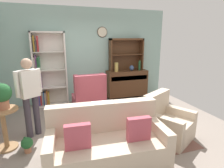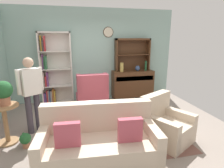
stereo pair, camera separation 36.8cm
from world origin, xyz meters
TOP-DOWN VIEW (x-y plane):
  - ground_plane at (0.00, 0.00)m, footprint 5.40×4.60m
  - wall_back at (0.01, 2.13)m, footprint 5.00×0.09m
  - area_rug at (0.20, -0.30)m, footprint 2.35×1.86m
  - bookshelf at (-1.25, 1.95)m, footprint 0.90×0.30m
  - sideboard at (1.15, 1.86)m, footprint 1.30×0.45m
  - sideboard_hutch at (1.15, 1.97)m, footprint 1.10×0.26m
  - vase_tall at (0.76, 1.78)m, footprint 0.11×0.11m
  - vase_round at (1.28, 1.79)m, footprint 0.15×0.15m
  - bottle_wine at (1.54, 1.77)m, footprint 0.07×0.07m
  - couch_floral at (-0.38, -1.01)m, footprint 1.85×0.97m
  - armchair_floral at (0.95, -0.68)m, footprint 1.04×1.05m
  - wingback_chair at (-0.25, 1.07)m, footprint 0.80×0.82m
  - plant_stand at (-1.98, -0.10)m, footprint 0.52×0.52m
  - potted_plant_large at (-1.96, -0.09)m, footprint 0.32×0.32m
  - potted_plant_small at (-1.62, -0.35)m, footprint 0.20×0.20m
  - person_reading at (-1.55, 0.23)m, footprint 0.48×0.36m
  - coffee_table at (-0.31, -0.20)m, footprint 0.80×0.50m
  - book_stack at (-0.17, -0.29)m, footprint 0.21×0.15m

SIDE VIEW (x-z plane):
  - ground_plane at x=0.00m, z-range -0.02..0.00m
  - area_rug at x=0.20m, z-range 0.00..0.01m
  - potted_plant_small at x=-1.62m, z-range 0.02..0.30m
  - armchair_floral at x=0.95m, z-range -0.15..0.73m
  - couch_floral at x=-0.38m, z-range -0.14..0.76m
  - coffee_table at x=-0.31m, z-range 0.14..0.56m
  - wingback_chair at x=-0.25m, z-range -0.14..0.91m
  - plant_stand at x=-1.98m, z-range 0.08..0.83m
  - book_stack at x=-0.17m, z-range 0.42..0.49m
  - sideboard at x=1.15m, z-range 0.05..0.97m
  - person_reading at x=-1.55m, z-range 0.13..1.69m
  - bookshelf at x=-1.25m, z-range -0.07..2.03m
  - potted_plant_large at x=-1.96m, z-range 0.78..1.23m
  - vase_round at x=1.28m, z-range 0.92..1.09m
  - vase_tall at x=0.76m, z-range 0.92..1.19m
  - bottle_wine at x=1.54m, z-range 0.92..1.23m
  - wall_back at x=0.01m, z-range 0.00..2.80m
  - sideboard_hutch at x=1.15m, z-range 1.06..2.06m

